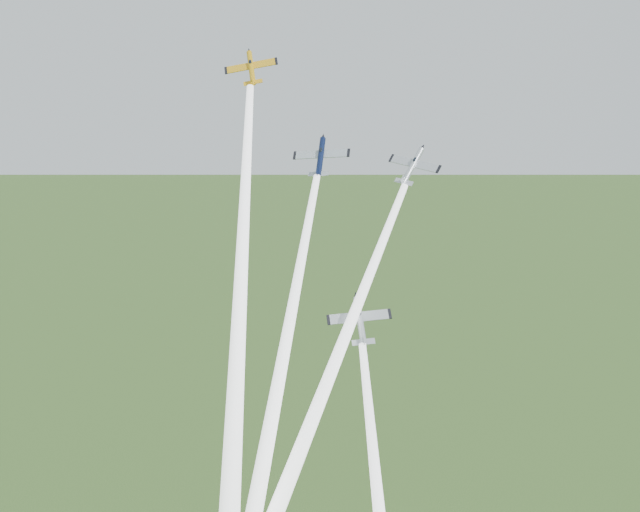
{
  "coord_description": "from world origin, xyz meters",
  "views": [
    {
      "loc": [
        15.33,
        -104.5,
        113.74
      ],
      "look_at": [
        0.0,
        -6.0,
        92.0
      ],
      "focal_mm": 45.0,
      "sensor_mm": 36.0,
      "label": 1
    }
  ],
  "objects_px": {
    "plane_silver_right": "(413,166)",
    "plane_silver_low": "(360,320)",
    "plane_navy": "(321,157)",
    "plane_yellow": "(251,68)"
  },
  "relations": [
    {
      "from": "plane_navy",
      "to": "plane_silver_right",
      "type": "distance_m",
      "value": 12.57
    },
    {
      "from": "plane_navy",
      "to": "plane_silver_low",
      "type": "height_order",
      "value": "plane_navy"
    },
    {
      "from": "plane_yellow",
      "to": "plane_silver_right",
      "type": "height_order",
      "value": "plane_yellow"
    },
    {
      "from": "plane_yellow",
      "to": "plane_silver_right",
      "type": "bearing_deg",
      "value": -1.7
    },
    {
      "from": "plane_navy",
      "to": "plane_silver_low",
      "type": "xyz_separation_m",
      "value": [
        6.99,
        -13.11,
        -19.04
      ]
    },
    {
      "from": "plane_silver_right",
      "to": "plane_silver_low",
      "type": "bearing_deg",
      "value": -88.84
    },
    {
      "from": "plane_navy",
      "to": "plane_silver_right",
      "type": "xyz_separation_m",
      "value": [
        12.52,
        -0.28,
        -1.03
      ]
    },
    {
      "from": "plane_silver_right",
      "to": "plane_silver_low",
      "type": "height_order",
      "value": "plane_silver_right"
    },
    {
      "from": "plane_yellow",
      "to": "plane_silver_low",
      "type": "height_order",
      "value": "plane_yellow"
    },
    {
      "from": "plane_silver_low",
      "to": "plane_yellow",
      "type": "bearing_deg",
      "value": 132.85
    }
  ]
}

